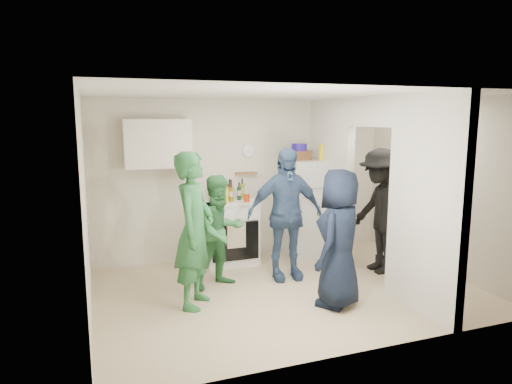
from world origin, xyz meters
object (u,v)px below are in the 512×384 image
(person_green_left, at_px, (194,230))
(person_nook, at_px, (381,211))
(yellow_cup_stack_top, at_px, (321,152))
(blue_bowl, at_px, (299,147))
(person_denim, at_px, (285,214))
(wicker_basket, at_px, (299,155))
(person_green_center, at_px, (220,231))
(fridge, at_px, (305,208))
(person_navy, at_px, (339,238))
(stove, at_px, (229,232))

(person_green_left, height_order, person_nook, person_green_left)
(yellow_cup_stack_top, relative_size, person_green_left, 0.14)
(person_green_left, bearing_deg, blue_bowl, -23.98)
(blue_bowl, bearing_deg, person_denim, -124.28)
(wicker_basket, distance_m, person_green_center, 2.03)
(fridge, xyz_separation_m, person_green_left, (-2.12, -1.40, 0.15))
(wicker_basket, xyz_separation_m, person_nook, (0.76, -1.16, -0.73))
(wicker_basket, relative_size, blue_bowl, 1.46)
(blue_bowl, height_order, person_navy, blue_bowl)
(wicker_basket, height_order, person_green_center, wicker_basket)
(yellow_cup_stack_top, relative_size, person_nook, 0.14)
(stove, xyz_separation_m, wicker_basket, (1.18, 0.02, 1.14))
(stove, bearing_deg, person_green_center, -113.11)
(person_nook, bearing_deg, wicker_basket, -143.84)
(stove, distance_m, person_green_left, 1.72)
(person_denim, bearing_deg, fridge, 54.78)
(fridge, distance_m, wicker_basket, 0.86)
(blue_bowl, bearing_deg, person_green_left, -144.35)
(wicker_basket, distance_m, person_navy, 2.22)
(stove, xyz_separation_m, fridge, (1.28, -0.03, 0.29))
(fridge, height_order, yellow_cup_stack_top, yellow_cup_stack_top)
(person_green_left, xyz_separation_m, person_navy, (1.60, -0.57, -0.10))
(stove, relative_size, person_navy, 0.59)
(yellow_cup_stack_top, bearing_deg, person_green_center, -157.24)
(person_green_center, bearing_deg, yellow_cup_stack_top, 3.85)
(person_navy, bearing_deg, person_denim, -116.77)
(person_green_center, bearing_deg, person_nook, -24.14)
(person_navy, bearing_deg, yellow_cup_stack_top, -150.23)
(person_denim, xyz_separation_m, person_navy, (0.23, -1.07, -0.09))
(stove, relative_size, fridge, 0.63)
(person_green_left, distance_m, person_nook, 2.80)
(stove, relative_size, person_denim, 0.53)
(wicker_basket, relative_size, person_nook, 0.20)
(person_green_left, xyz_separation_m, person_nook, (2.78, 0.30, -0.02))
(yellow_cup_stack_top, height_order, person_navy, yellow_cup_stack_top)
(wicker_basket, bearing_deg, fridge, -26.57)
(fridge, height_order, person_green_center, fridge)
(fridge, xyz_separation_m, person_navy, (-0.52, -1.97, 0.04))
(yellow_cup_stack_top, height_order, person_denim, person_denim)
(wicker_basket, height_order, person_denim, person_denim)
(fridge, distance_m, person_navy, 2.04)
(fridge, bearing_deg, person_nook, -59.27)
(wicker_basket, relative_size, yellow_cup_stack_top, 1.40)
(fridge, relative_size, person_green_left, 0.84)
(blue_bowl, relative_size, person_green_left, 0.13)
(stove, bearing_deg, fridge, -1.35)
(person_green_left, distance_m, person_navy, 1.70)
(wicker_basket, bearing_deg, stove, -179.02)
(yellow_cup_stack_top, bearing_deg, fridge, 155.56)
(person_green_center, bearing_deg, person_navy, -62.20)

